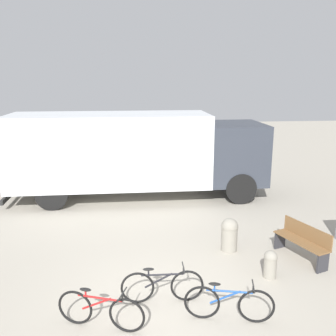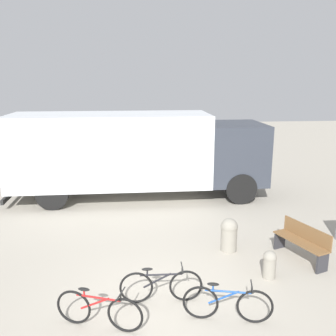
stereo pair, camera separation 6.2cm
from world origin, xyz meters
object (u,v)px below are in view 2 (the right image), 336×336
bicycle_far (227,303)px  bollard_far_bench (229,233)px  delivery_truck (135,151)px  bicycle_near (99,310)px  park_bench (302,241)px  bollard_near_bench (270,263)px  bicycle_middle (161,286)px

bicycle_far → bollard_far_bench: size_ratio=1.86×
delivery_truck → bicycle_far: bearing=-78.1°
bicycle_near → bollard_far_bench: bollard_far_bench is taller
park_bench → bicycle_near: size_ratio=0.98×
park_bench → bicycle_near: (-4.72, -2.15, -0.12)m
delivery_truck → bollard_near_bench: size_ratio=14.40×
bicycle_near → bicycle_far: 2.31m
bicycle_near → bollard_near_bench: 3.87m
bicycle_middle → bicycle_far: (1.15, -0.71, 0.00)m
delivery_truck → bollard_far_bench: 5.37m
delivery_truck → park_bench: 6.76m
bollard_far_bench → park_bench: bearing=-21.3°
bicycle_near → bicycle_far: size_ratio=0.97×
bicycle_middle → bicycle_near: bearing=-148.1°
park_bench → bicycle_far: park_bench is taller
bicycle_far → park_bench: bearing=55.0°
bollard_far_bench → bollard_near_bench: bearing=-68.6°
bicycle_near → bollard_near_bench: size_ratio=2.45×
bicycle_middle → park_bench: bearing=23.7°
park_bench → bicycle_near: bearing=94.1°
delivery_truck → bicycle_far: size_ratio=5.72×
park_bench → bicycle_far: 3.25m
bollard_near_bench → bollard_far_bench: 1.52m
bicycle_middle → delivery_truck: bearing=94.7°
bicycle_middle → bollard_near_bench: bicycle_middle is taller
delivery_truck → park_bench: bearing=-53.1°
bicycle_far → bollard_far_bench: bearing=87.9°
bollard_near_bench → bicycle_far: bearing=-133.1°
bicycle_far → bollard_near_bench: bicycle_far is taller
park_bench → bollard_near_bench: size_ratio=2.41×
bollard_near_bench → bollard_far_bench: size_ratio=0.74×
delivery_truck → bicycle_near: 7.63m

